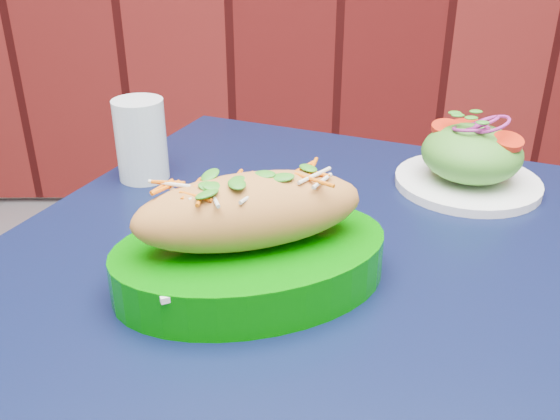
{
  "coord_description": "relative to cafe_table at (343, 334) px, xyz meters",
  "views": [
    {
      "loc": [
        0.16,
        0.69,
        1.11
      ],
      "look_at": [
        0.17,
        1.28,
        0.81
      ],
      "focal_mm": 40.0,
      "sensor_mm": 36.0,
      "label": 1
    }
  ],
  "objects": [
    {
      "name": "salad_plate",
      "position": [
        0.19,
        0.21,
        0.13
      ],
      "size": [
        0.2,
        0.2,
        0.1
      ],
      "rotation": [
        0.0,
        0.0,
        -0.07
      ],
      "color": "white",
      "rests_on": "cafe_table"
    },
    {
      "name": "cafe_table",
      "position": [
        0.0,
        0.0,
        0.0
      ],
      "size": [
        1.05,
        1.05,
        0.75
      ],
      "rotation": [
        0.0,
        0.0,
        -0.41
      ],
      "color": "black",
      "rests_on": "ground"
    },
    {
      "name": "banh_mi_basket",
      "position": [
        -0.1,
        -0.03,
        0.14
      ],
      "size": [
        0.32,
        0.26,
        0.13
      ],
      "rotation": [
        0.0,
        0.0,
        0.3
      ],
      "color": "#007201",
      "rests_on": "cafe_table"
    },
    {
      "name": "water_glass",
      "position": [
        -0.26,
        0.25,
        0.14
      ],
      "size": [
        0.07,
        0.07,
        0.11
      ],
      "primitive_type": "cylinder",
      "color": "silver",
      "rests_on": "cafe_table"
    }
  ]
}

